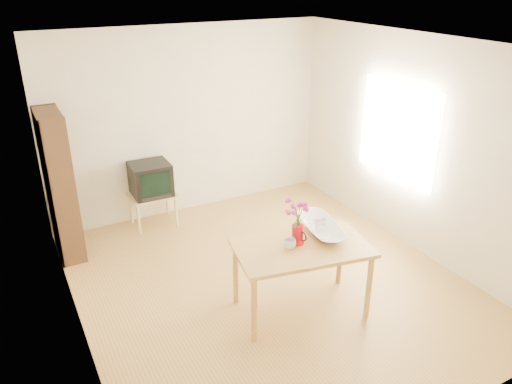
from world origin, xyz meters
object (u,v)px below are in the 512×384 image
television (150,178)px  mug (290,244)px  pitcher (297,235)px  bowl (322,210)px  table (302,254)px

television → mug: bearing=-75.2°
pitcher → television: pitcher is taller
pitcher → television: 2.59m
pitcher → mug: 0.14m
bowl → table: bearing=-151.5°
table → mug: (-0.13, 0.03, 0.14)m
pitcher → bowl: bearing=3.8°
table → mug: 0.19m
bowl → television: bearing=114.8°
pitcher → bowl: bowl is taller
pitcher → mug: pitcher is taller
table → bowl: bowl is taller
pitcher → television: bearing=93.7°
bowl → television: (-1.09, 2.37, -0.31)m
mug → television: size_ratio=0.24×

